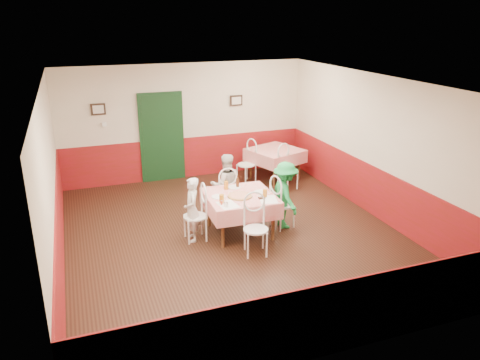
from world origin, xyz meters
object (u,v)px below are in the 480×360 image
object	(u,v)px
chair_left	(195,216)
glass_b	(265,193)
glass_a	(222,199)
diner_far	(226,185)
pizza	(240,196)
beer_bottle	(238,182)
wallet	(262,198)
glass_c	(226,185)
chair_far	(227,195)
chair_second_b	(288,171)
second_table	(275,164)
chair_right	(282,205)
diner_right	(285,195)
diner_left	(192,210)
chair_near	(256,230)
chair_second_a	(246,165)
main_table	(240,214)

from	to	relation	value
chair_left	glass_b	world-z (taller)	same
glass_a	diner_far	size ratio (longest dim) A/B	0.12
pizza	beer_bottle	distance (m)	0.49
glass_b	diner_far	bearing A→B (deg)	107.53
pizza	wallet	distance (m)	0.40
chair_left	glass_c	distance (m)	0.88
chair_far	glass_b	xyz separation A→B (m)	(0.36, -1.09, 0.38)
chair_second_b	glass_a	xyz separation A→B (m)	(-2.28, -2.06, 0.39)
chair_far	glass_b	bearing A→B (deg)	117.97
second_table	chair_right	distance (m)	2.78
glass_c	chair_right	bearing A→B (deg)	-22.19
chair_left	diner_far	size ratio (longest dim) A/B	0.70
pizza	second_table	bearing A→B (deg)	54.61
glass_b	diner_right	xyz separation A→B (m)	(0.51, 0.22, -0.18)
beer_bottle	diner_left	size ratio (longest dim) A/B	0.18
second_table	pizza	xyz separation A→B (m)	(-1.88, -2.64, 0.40)
chair_near	glass_c	bearing A→B (deg)	106.57
chair_second_a	glass_a	size ratio (longest dim) A/B	5.89
chair_left	chair_near	distance (m)	1.20
beer_bottle	diner_far	world-z (taller)	diner_far
second_table	chair_second_b	xyz separation A→B (m)	(0.00, -0.75, 0.08)
chair_second_a	diner_left	distance (m)	3.23
chair_near	diner_left	xyz separation A→B (m)	(-0.87, 0.88, 0.14)
chair_second_a	chair_second_b	distance (m)	1.06
chair_far	chair_second_b	bearing A→B (deg)	-142.48
pizza	glass_a	xyz separation A→B (m)	(-0.40, -0.17, 0.06)
chair_left	second_table	bearing A→B (deg)	134.60
beer_bottle	chair_far	bearing A→B (deg)	98.30
second_table	diner_right	size ratio (longest dim) A/B	0.87
beer_bottle	pizza	bearing A→B (deg)	-104.77
chair_near	diner_left	bearing A→B (deg)	146.16
beer_bottle	glass_c	bearing A→B (deg)	-176.85
main_table	wallet	world-z (taller)	wallet
beer_bottle	diner_left	bearing A→B (deg)	-159.95
chair_left	chair_far	size ratio (longest dim) A/B	1.00
diner_right	pizza	bearing A→B (deg)	95.13
glass_c	diner_far	world-z (taller)	diner_far
diner_left	diner_far	size ratio (longest dim) A/B	0.92
chair_far	chair_second_b	size ratio (longest dim) A/B	1.00
glass_b	glass_c	xyz separation A→B (m)	(-0.53, 0.62, 0.01)
chair_far	chair_right	bearing A→B (deg)	142.85
chair_right	diner_left	size ratio (longest dim) A/B	0.76
chair_near	chair_second_b	distance (m)	3.26
pizza	beer_bottle	size ratio (longest dim) A/B	1.95
diner_right	glass_c	bearing A→B (deg)	70.64
wallet	chair_second_b	bearing A→B (deg)	55.55
glass_a	diner_left	bearing A→B (deg)	149.74
chair_far	chair_left	bearing A→B (deg)	52.85
main_table	glass_a	xyz separation A→B (m)	(-0.43, -0.25, 0.46)
second_table	glass_b	xyz separation A→B (m)	(-1.46, -2.81, 0.46)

